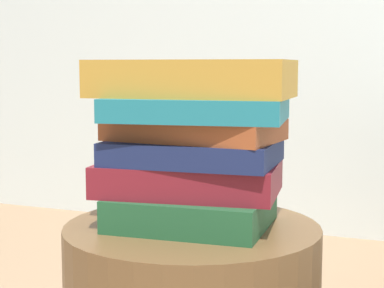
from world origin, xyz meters
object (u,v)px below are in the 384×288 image
at_px(book_navy, 191,151).
at_px(book_ochre, 193,79).
at_px(book_teal, 197,109).
at_px(book_forest, 194,211).
at_px(book_maroon, 189,178).
at_px(book_rust, 192,130).

height_order(book_navy, book_ochre, book_ochre).
bearing_deg(book_teal, book_forest, -179.62).
bearing_deg(book_navy, book_maroon, 133.58).
xyz_separation_m(book_rust, book_ochre, (0.00, -0.01, 0.08)).
distance_m(book_rust, book_ochre, 0.08).
height_order(book_forest, book_maroon, book_maroon).
distance_m(book_maroon, book_ochre, 0.16).
bearing_deg(book_teal, book_ochre, 152.65).
bearing_deg(book_rust, book_navy, -97.94).
bearing_deg(book_ochre, book_rust, 111.53).
bearing_deg(book_navy, book_forest, -49.24).
xyz_separation_m(book_maroon, book_ochre, (0.01, -0.01, 0.15)).
relative_size(book_teal, book_ochre, 0.88).
bearing_deg(book_ochre, book_navy, 135.94).
height_order(book_forest, book_rust, book_rust).
bearing_deg(book_ochre, book_maroon, 135.01).
bearing_deg(book_maroon, book_ochre, -48.83).
distance_m(book_forest, book_maroon, 0.05).
distance_m(book_forest, book_navy, 0.09).
height_order(book_maroon, book_navy, book_navy).
bearing_deg(book_navy, book_ochre, -44.11).
xyz_separation_m(book_forest, book_navy, (-0.01, 0.01, 0.09)).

